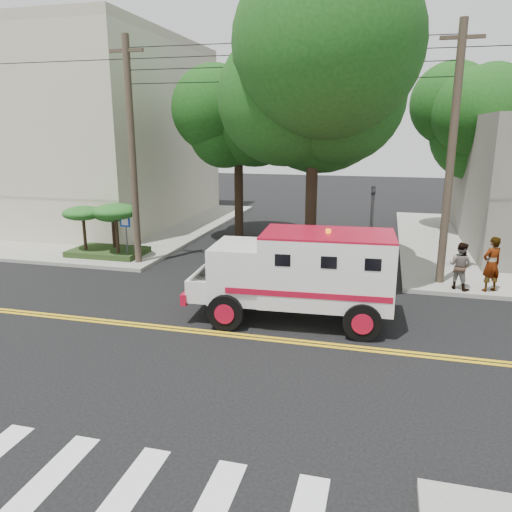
# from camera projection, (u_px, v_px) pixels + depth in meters

# --- Properties ---
(ground) EXTENTS (100.00, 100.00, 0.00)m
(ground) POSITION_uv_depth(u_px,v_px,m) (220.00, 334.00, 13.86)
(ground) COLOR black
(ground) RESTS_ON ground
(sidewalk_nw) EXTENTS (17.00, 17.00, 0.15)m
(sidewalk_nw) POSITION_uv_depth(u_px,v_px,m) (78.00, 223.00, 29.81)
(sidewalk_nw) COLOR gray
(sidewalk_nw) RESTS_ON ground
(building_left) EXTENTS (16.00, 14.00, 10.00)m
(building_left) POSITION_uv_depth(u_px,v_px,m) (56.00, 135.00, 30.45)
(building_left) COLOR #BEB89C
(building_left) RESTS_ON sidewalk_nw
(utility_pole_left) EXTENTS (0.28, 0.28, 9.00)m
(utility_pole_left) POSITION_uv_depth(u_px,v_px,m) (132.00, 156.00, 19.75)
(utility_pole_left) COLOR #382D23
(utility_pole_left) RESTS_ON ground
(utility_pole_right) EXTENTS (0.28, 0.28, 9.00)m
(utility_pole_right) POSITION_uv_depth(u_px,v_px,m) (451.00, 160.00, 17.02)
(utility_pole_right) COLOR #382D23
(utility_pole_right) RESTS_ON ground
(tree_main) EXTENTS (6.08, 5.70, 9.85)m
(tree_main) POSITION_uv_depth(u_px,v_px,m) (326.00, 80.00, 17.43)
(tree_main) COLOR black
(tree_main) RESTS_ON ground
(tree_left) EXTENTS (4.48, 4.20, 7.70)m
(tree_left) POSITION_uv_depth(u_px,v_px,m) (243.00, 125.00, 24.15)
(tree_left) COLOR black
(tree_left) RESTS_ON ground
(tree_right) EXTENTS (4.80, 4.50, 8.20)m
(tree_right) POSITION_uv_depth(u_px,v_px,m) (486.00, 117.00, 24.97)
(tree_right) COLOR black
(tree_right) RESTS_ON ground
(traffic_signal) EXTENTS (0.15, 0.18, 3.60)m
(traffic_signal) POSITION_uv_depth(u_px,v_px,m) (371.00, 225.00, 17.63)
(traffic_signal) COLOR #3F3F42
(traffic_signal) RESTS_ON ground
(accessibility_sign) EXTENTS (0.45, 0.10, 2.02)m
(accessibility_sign) POSITION_uv_depth(u_px,v_px,m) (126.00, 232.00, 20.83)
(accessibility_sign) COLOR #3F3F42
(accessibility_sign) RESTS_ON ground
(palm_planter) EXTENTS (3.52, 2.63, 2.36)m
(palm_planter) POSITION_uv_depth(u_px,v_px,m) (105.00, 222.00, 21.49)
(palm_planter) COLOR #1E3314
(palm_planter) RESTS_ON sidewalk_nw
(armored_truck) EXTENTS (6.05, 2.70, 2.70)m
(armored_truck) POSITION_uv_depth(u_px,v_px,m) (300.00, 271.00, 14.42)
(armored_truck) COLOR white
(armored_truck) RESTS_ON ground
(pedestrian_a) EXTENTS (0.83, 0.74, 1.90)m
(pedestrian_a) POSITION_uv_depth(u_px,v_px,m) (492.00, 264.00, 16.83)
(pedestrian_a) COLOR gray
(pedestrian_a) RESTS_ON sidewalk_ne
(pedestrian_b) EXTENTS (1.01, 0.95, 1.65)m
(pedestrian_b) POSITION_uv_depth(u_px,v_px,m) (460.00, 266.00, 17.10)
(pedestrian_b) COLOR gray
(pedestrian_b) RESTS_ON sidewalk_ne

